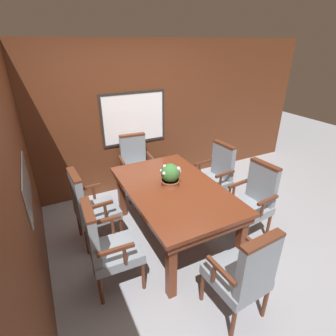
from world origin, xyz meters
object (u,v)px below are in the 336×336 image
Objects in this scene: dining_table at (173,194)px; potted_plant at (170,175)px; chair_right_near at (253,199)px; chair_left_near at (107,245)px; chair_right_far at (216,174)px; chair_head_near at (244,273)px; chair_left_far at (90,206)px; chair_head_far at (136,164)px.

dining_table is 6.08× the size of potted_plant.
chair_right_near reaches higher than dining_table.
chair_left_near and chair_right_near have the same top height.
chair_left_near is 2.06m from chair_right_far.
chair_head_near and chair_right_far have the same top height.
chair_head_near and chair_left_far have the same top height.
chair_head_far is 1.33m from chair_right_far.
dining_table is 1.75× the size of chair_right_far.
dining_table is 1.04m from chair_left_near.
chair_right_near is 1.00× the size of chair_head_near.
chair_head_far is (-0.02, 1.32, -0.13)m from dining_table.
chair_head_far is 1.00× the size of chair_left_near.
chair_head_near is (0.05, -2.59, 0.00)m from chair_head_far.
chair_right_near is 3.48× the size of potted_plant.
chair_right_near is at bearing -140.52° from chair_head_near.
chair_right_far is (0.95, 0.40, -0.13)m from dining_table.
chair_left_near is 1.00× the size of chair_right_far.
chair_head_far reaches higher than dining_table.
chair_head_far is 1.00× the size of chair_head_near.
potted_plant is (-0.05, 1.33, 0.37)m from chair_head_near.
potted_plant is (-0.02, 0.05, 0.24)m from dining_table.
dining_table is 0.25m from potted_plant.
chair_left_near and chair_right_far have the same top height.
chair_left_near is at bearing -45.82° from chair_head_near.
chair_left_far is (-0.99, 1.68, 0.00)m from chair_head_near.
chair_head_far is 1.98m from chair_right_near.
potted_plant reaches higher than chair_right_near.
dining_table is at bearing -66.15° from chair_left_near.
chair_head_far is 1.00× the size of chair_right_far.
potted_plant is (-0.96, -0.34, 0.37)m from chair_right_far.
chair_right_far is 1.09m from potted_plant.
chair_left_near is at bearing -158.60° from dining_table.
dining_table is at bearing -72.54° from chair_right_far.
chair_right_far is (1.91, -0.01, 0.00)m from chair_left_far.
potted_plant reaches higher than chair_head_near.
chair_left_near is 0.79m from chair_left_far.
chair_head_far is at bearing -49.68° from chair_left_far.
potted_plant reaches higher than chair_left_far.
chair_left_far is at bearing -63.13° from chair_head_near.
chair_right_near is (0.97, -0.39, -0.13)m from dining_table.
potted_plant reaches higher than chair_head_far.
chair_right_near is 1.00× the size of chair_right_far.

